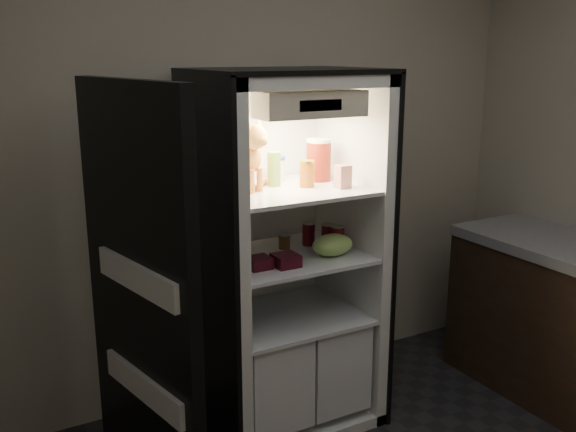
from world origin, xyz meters
name	(u,v)px	position (x,y,z in m)	size (l,w,h in m)	color
room_shell	(493,161)	(0.00, 0.00, 1.62)	(3.60, 3.60, 3.60)	white
refrigerator	(282,278)	(0.00, 1.38, 0.79)	(0.90, 0.72, 1.88)	white
fridge_door	(141,303)	(-0.84, 1.11, 0.91)	(0.23, 0.86, 1.85)	black
tabby_cat	(241,163)	(-0.22, 1.40, 1.42)	(0.33, 0.35, 0.36)	#BD6818
parmesan_shaker	(274,169)	(-0.04, 1.40, 1.38)	(0.07, 0.07, 0.18)	#227E2C
mayo_tub	(276,169)	(0.03, 1.50, 1.36)	(0.10, 0.10, 0.13)	white
salsa_jar	(307,174)	(0.09, 1.30, 1.36)	(0.08, 0.08, 0.14)	maroon
pepper_jar	(319,160)	(0.23, 1.41, 1.40)	(0.13, 0.13, 0.22)	maroon
cream_carton	(343,176)	(0.24, 1.19, 1.35)	(0.07, 0.07, 0.12)	silver
soda_can_a	(309,234)	(0.18, 1.41, 1.00)	(0.07, 0.07, 0.12)	black
soda_can_b	(328,236)	(0.24, 1.32, 1.01)	(0.07, 0.07, 0.13)	black
soda_can_c	(337,239)	(0.25, 1.24, 1.01)	(0.07, 0.07, 0.14)	black
condiment_jar	(284,241)	(0.03, 1.42, 0.98)	(0.06, 0.06, 0.08)	brown
grape_bag	(332,245)	(0.19, 1.20, 1.00)	(0.22, 0.16, 0.11)	#96C15A
berry_box_left	(259,263)	(-0.23, 1.20, 0.97)	(0.11, 0.11, 0.06)	#480C1A
berry_box_right	(286,260)	(-0.10, 1.16, 0.97)	(0.12, 0.12, 0.06)	#480C1A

